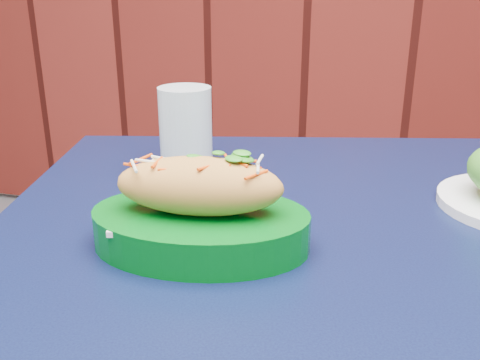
# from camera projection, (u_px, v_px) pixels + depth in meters

# --- Properties ---
(cafe_table) EXTENTS (0.96, 0.96, 0.75)m
(cafe_table) POSITION_uv_depth(u_px,v_px,m) (331.00, 304.00, 0.62)
(cafe_table) COLOR black
(cafe_table) RESTS_ON ground
(banh_mi_basket) EXTENTS (0.25, 0.18, 0.11)m
(banh_mi_basket) POSITION_uv_depth(u_px,v_px,m) (200.00, 212.00, 0.56)
(banh_mi_basket) COLOR #005712
(banh_mi_basket) RESTS_ON cafe_table
(water_glass) EXTENTS (0.08, 0.08, 0.12)m
(water_glass) POSITION_uv_depth(u_px,v_px,m) (186.00, 130.00, 0.78)
(water_glass) COLOR silver
(water_glass) RESTS_ON cafe_table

